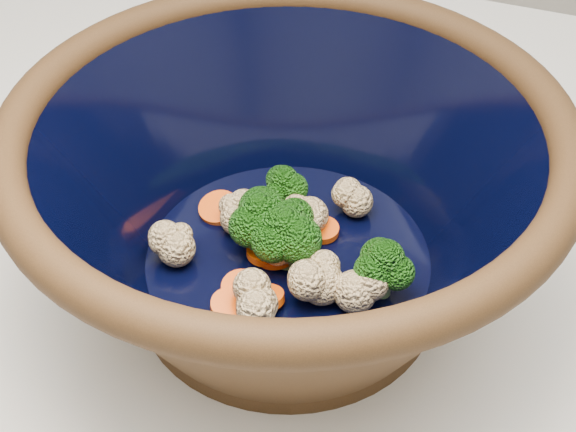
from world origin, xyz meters
The scene contains 2 objects.
mixing_bowl centered at (-0.06, 0.06, 1.00)m, with size 0.47×0.47×0.17m.
vegetable_pile centered at (-0.06, 0.05, 0.96)m, with size 0.19×0.16×0.06m.
Camera 1 is at (0.09, -0.35, 1.38)m, focal length 50.00 mm.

